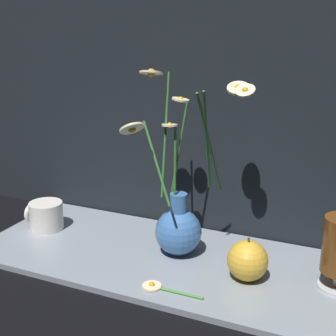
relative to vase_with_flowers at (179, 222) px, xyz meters
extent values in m
plane|color=black|center=(-0.02, -0.02, -0.08)|extent=(6.00, 6.00, 0.00)
cube|color=gray|center=(-0.02, -0.02, -0.08)|extent=(0.80, 0.33, 0.01)
sphere|color=#3F72B7|center=(0.00, 0.00, -0.02)|extent=(0.10, 0.10, 0.10)
cylinder|color=#3F72B7|center=(0.00, 0.00, 0.04)|extent=(0.04, 0.04, 0.05)
cylinder|color=#336B2D|center=(0.05, 0.01, 0.17)|extent=(0.03, 0.11, 0.22)
cylinder|color=beige|center=(0.11, 0.02, 0.28)|extent=(0.05, 0.05, 0.02)
sphere|color=gold|center=(0.11, 0.02, 0.28)|extent=(0.01, 0.01, 0.01)
cylinder|color=#336B2D|center=(-0.03, -0.04, 0.13)|extent=(0.09, 0.07, 0.15)
cylinder|color=beige|center=(-0.06, -0.08, 0.21)|extent=(0.06, 0.06, 0.03)
sphere|color=gold|center=(-0.06, -0.08, 0.21)|extent=(0.02, 0.02, 0.02)
cylinder|color=#336B2D|center=(0.06, 0.00, 0.17)|extent=(0.01, 0.13, 0.22)
cylinder|color=beige|center=(0.13, -0.01, 0.28)|extent=(0.04, 0.04, 0.02)
sphere|color=gold|center=(0.13, -0.01, 0.28)|extent=(0.01, 0.01, 0.01)
cylinder|color=#336B2D|center=(-0.01, 0.00, 0.13)|extent=(0.01, 0.02, 0.14)
cylinder|color=beige|center=(-0.02, 0.00, 0.20)|extent=(0.04, 0.04, 0.01)
sphere|color=gold|center=(-0.02, 0.00, 0.20)|extent=(0.01, 0.01, 0.01)
cylinder|color=#336B2D|center=(-0.01, 0.02, 0.15)|extent=(0.03, 0.02, 0.19)
cylinder|color=beige|center=(-0.01, 0.03, 0.25)|extent=(0.04, 0.04, 0.01)
sphere|color=gold|center=(-0.01, 0.03, 0.25)|extent=(0.01, 0.01, 0.01)
cylinder|color=#336B2D|center=(-0.03, 0.00, 0.18)|extent=(0.01, 0.06, 0.24)
cylinder|color=beige|center=(-0.06, -0.01, 0.30)|extent=(0.05, 0.05, 0.01)
sphere|color=gold|center=(-0.06, -0.01, 0.30)|extent=(0.02, 0.02, 0.02)
cylinder|color=silver|center=(-0.33, -0.01, -0.04)|extent=(0.08, 0.08, 0.07)
torus|color=silver|center=(-0.38, -0.01, -0.04)|extent=(0.01, 0.05, 0.05)
sphere|color=gold|center=(0.16, -0.04, -0.03)|extent=(0.08, 0.08, 0.08)
cylinder|color=#4C3819|center=(0.16, -0.04, 0.01)|extent=(0.00, 0.00, 0.01)
cylinder|color=#4C8E3D|center=(0.06, -0.14, -0.07)|extent=(0.10, 0.01, 0.01)
cylinder|color=beige|center=(0.01, -0.14, -0.07)|extent=(0.04, 0.04, 0.00)
sphere|color=gold|center=(0.01, -0.14, -0.07)|extent=(0.01, 0.01, 0.01)
camera|label=1|loc=(0.34, -0.82, 0.39)|focal=50.00mm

